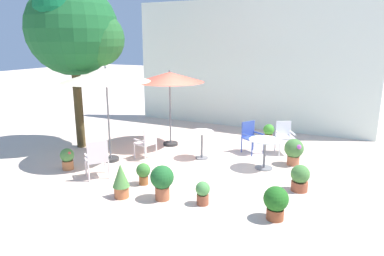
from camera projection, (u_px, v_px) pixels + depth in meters
ground_plane at (192, 164)px, 9.13m from camera, size 60.00×60.00×0.00m
villa_facade at (248, 65)px, 12.55m from camera, size 8.67×0.30×4.53m
shade_tree at (74, 29)px, 9.80m from camera, size 2.67×2.55×4.68m
patio_umbrella_0 at (170, 78)px, 10.29m from camera, size 2.04×2.04×2.28m
patio_umbrella_1 at (106, 76)px, 8.85m from camera, size 2.24×2.24×2.49m
cafe_table_0 at (265, 148)px, 8.68m from camera, size 0.78×0.78×0.76m
cafe_table_1 at (202, 140)px, 9.44m from camera, size 0.64×0.64×0.76m
patio_chair_0 at (251, 135)px, 9.97m from camera, size 0.65×0.65×0.88m
patio_chair_1 at (284, 135)px, 9.92m from camera, size 0.62×0.64×0.89m
patio_chair_2 at (147, 141)px, 9.42m from camera, size 0.54×0.54×0.88m
patio_chair_3 at (97, 157)px, 8.06m from camera, size 0.65×0.66×0.94m
potted_plant_0 at (67, 158)px, 8.68m from camera, size 0.34×0.34×0.54m
potted_plant_1 at (294, 150)px, 8.97m from camera, size 0.49×0.49×0.69m
potted_plant_2 at (203, 192)px, 6.83m from camera, size 0.29×0.29×0.47m
potted_plant_3 at (300, 178)px, 7.44m from camera, size 0.40×0.40×0.57m
potted_plant_4 at (276, 202)px, 6.23m from camera, size 0.45×0.45×0.62m
potted_plant_5 at (162, 180)px, 7.01m from camera, size 0.47×0.47×0.71m
potted_plant_6 at (143, 172)px, 7.78m from camera, size 0.32×0.32×0.49m
potted_plant_7 at (269, 132)px, 11.03m from camera, size 0.34×0.34×0.57m
potted_plant_8 at (121, 180)px, 7.11m from camera, size 0.35×0.35×0.72m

